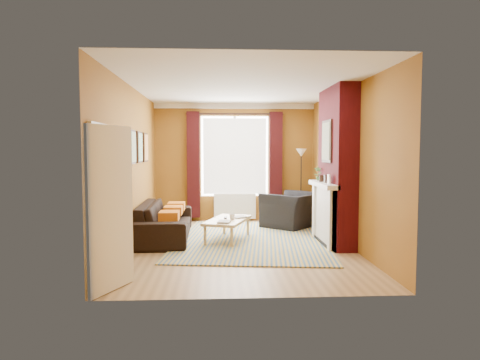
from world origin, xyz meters
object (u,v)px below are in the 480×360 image
(armchair, at_px, (292,210))
(wicker_stool, at_px, (272,217))
(floor_lamp, at_px, (301,164))
(sofa, at_px, (165,221))
(coffee_table, at_px, (228,221))

(armchair, height_order, wicker_stool, armchair)
(wicker_stool, xyz_separation_m, floor_lamp, (0.74, 0.46, 1.17))
(sofa, bearing_deg, floor_lamp, -60.75)
(armchair, distance_m, coffee_table, 1.98)
(armchair, bearing_deg, wicker_stool, -74.81)
(sofa, xyz_separation_m, armchair, (2.65, 1.08, 0.04))
(coffee_table, relative_size, floor_lamp, 0.79)
(coffee_table, distance_m, floor_lamp, 2.86)
(wicker_stool, bearing_deg, armchair, -27.10)
(armchair, xyz_separation_m, coffee_table, (-1.45, -1.34, -0.01))
(coffee_table, xyz_separation_m, wicker_stool, (1.03, 1.56, -0.17))
(armchair, xyz_separation_m, floor_lamp, (0.32, 0.67, 0.99))
(sofa, bearing_deg, armchair, -69.15)
(sofa, distance_m, coffee_table, 1.22)
(coffee_table, bearing_deg, sofa, -173.65)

